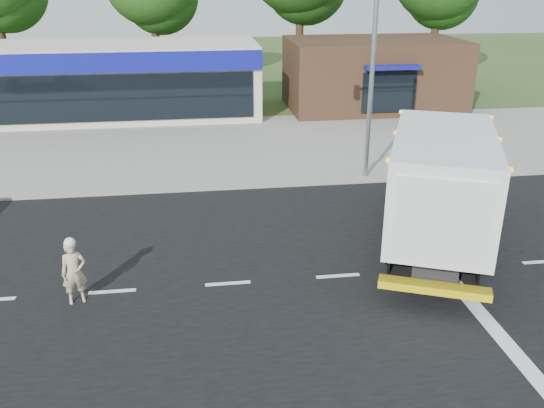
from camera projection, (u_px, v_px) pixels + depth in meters
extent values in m
plane|color=#385123|center=(338.00, 276.00, 15.68)|extent=(120.00, 120.00, 0.00)
cube|color=black|center=(338.00, 276.00, 15.68)|extent=(60.00, 14.00, 0.02)
cube|color=gray|center=(289.00, 175.00, 23.17)|extent=(60.00, 2.40, 0.12)
cube|color=gray|center=(270.00, 138.00, 28.51)|extent=(60.00, 9.00, 0.02)
cube|color=silver|center=(112.00, 291.00, 14.91)|extent=(1.20, 0.15, 0.01)
cube|color=silver|center=(228.00, 283.00, 15.29)|extent=(1.20, 0.15, 0.01)
cube|color=silver|center=(338.00, 276.00, 15.67)|extent=(1.20, 0.15, 0.01)
cube|color=silver|center=(443.00, 269.00, 16.05)|extent=(1.20, 0.15, 0.01)
cube|color=silver|center=(543.00, 262.00, 16.43)|extent=(1.20, 0.15, 0.01)
cube|color=silver|center=(496.00, 331.00, 13.30)|extent=(0.40, 7.00, 0.01)
cube|color=black|center=(435.00, 231.00, 16.54)|extent=(3.17, 5.55, 0.39)
cube|color=silver|center=(439.00, 159.00, 19.70)|extent=(3.06, 2.97, 2.33)
cube|color=black|center=(439.00, 145.00, 20.56)|extent=(2.01, 0.97, 1.00)
cube|color=white|center=(441.00, 181.00, 15.95)|extent=(4.61, 6.15, 2.61)
cube|color=silver|center=(442.00, 222.00, 13.47)|extent=(2.07, 0.92, 2.11)
cube|color=yellow|center=(434.00, 288.00, 13.92)|extent=(2.61, 1.39, 0.20)
cube|color=orange|center=(446.00, 136.00, 15.46)|extent=(4.56, 5.96, 0.09)
cylinder|color=black|center=(404.00, 188.00, 20.45)|extent=(0.72, 1.11, 1.07)
cylinder|color=black|center=(466.00, 194.00, 19.95)|extent=(0.72, 1.11, 1.07)
cylinder|color=black|center=(393.00, 246.00, 16.20)|extent=(0.72, 1.11, 1.07)
cylinder|color=black|center=(476.00, 255.00, 15.67)|extent=(0.72, 1.11, 1.07)
imported|color=tan|center=(74.00, 272.00, 14.17)|extent=(0.70, 0.56, 1.67)
sphere|color=white|center=(70.00, 243.00, 13.86)|extent=(0.28, 0.28, 0.28)
cube|color=beige|center=(96.00, 80.00, 32.12)|extent=(18.00, 6.00, 4.00)
cube|color=navy|center=(84.00, 63.00, 28.80)|extent=(18.00, 0.30, 1.00)
cube|color=black|center=(88.00, 99.00, 29.48)|extent=(17.00, 0.12, 2.40)
cube|color=#382316|center=(373.00, 74.00, 34.14)|extent=(10.00, 6.00, 4.00)
cube|color=navy|center=(391.00, 67.00, 30.96)|extent=(3.00, 1.20, 0.20)
cube|color=black|center=(389.00, 92.00, 31.54)|extent=(3.00, 0.12, 2.20)
cylinder|color=gray|center=(372.00, 78.00, 21.51)|extent=(0.18, 0.18, 8.00)
cylinder|color=#332114|center=(2.00, 36.00, 37.94)|extent=(0.56, 0.56, 7.35)
cylinder|color=#332114|center=(156.00, 38.00, 39.30)|extent=(0.56, 0.56, 6.86)
cylinder|color=#332114|center=(300.00, 28.00, 40.37)|extent=(0.56, 0.56, 7.84)
cylinder|color=#332114|center=(435.00, 32.00, 41.79)|extent=(0.56, 0.56, 7.00)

